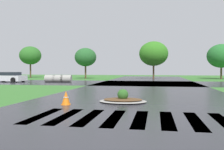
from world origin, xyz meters
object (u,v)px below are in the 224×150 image
median_island (123,99)px  traffic_cone (66,98)px  car_blue_compact (9,77)px  drainage_pipe_stack (58,79)px

median_island → traffic_cone: median_island is taller
median_island → car_blue_compact: (-16.85, 16.27, 0.46)m
median_island → car_blue_compact: bearing=136.0°
car_blue_compact → drainage_pipe_stack: bearing=-166.8°
traffic_cone → car_blue_compact: bearing=129.1°
traffic_cone → median_island: bearing=27.7°
median_island → traffic_cone: bearing=-152.3°
median_island → car_blue_compact: 23.43m
car_blue_compact → traffic_cone: bearing=136.7°
median_island → drainage_pipe_stack: bearing=121.6°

